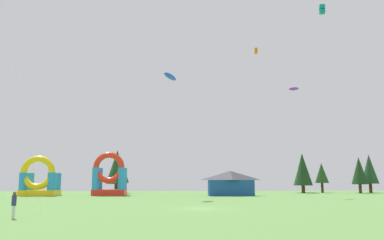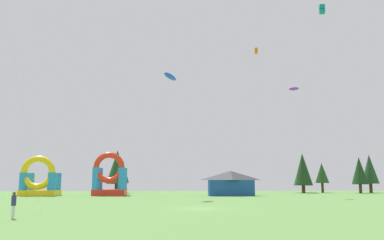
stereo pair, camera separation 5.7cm
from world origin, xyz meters
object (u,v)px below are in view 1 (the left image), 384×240
inflatable_yellow_castle (39,182)px  inflatable_blue_arch (109,179)px  person_near_camera (14,203)px  kite_teal_box (322,10)px  festival_tent (231,183)px  kite_orange_box (256,52)px  kite_purple_parafoil (294,89)px  kite_blue_parafoil (170,76)px

inflatable_yellow_castle → inflatable_blue_arch: bearing=3.0°
inflatable_blue_arch → person_near_camera: bearing=-90.3°
kite_teal_box → festival_tent: (-5.53, 28.48, -18.03)m
kite_orange_box → person_near_camera: (-26.91, -45.17, -26.14)m
festival_tent → person_near_camera: bearing=-117.9°
kite_orange_box → kite_purple_parafoil: bearing=-74.4°
kite_blue_parafoil → kite_teal_box: kite_teal_box is taller
kite_teal_box → festival_tent: kite_teal_box is taller
kite_orange_box → festival_tent: kite_orange_box is taller
kite_purple_parafoil → festival_tent: kite_purple_parafoil is taller
kite_teal_box → kite_purple_parafoil: bearing=79.9°
person_near_camera → kite_purple_parafoil: bearing=-31.6°
kite_purple_parafoil → inflatable_yellow_castle: (-41.51, 6.77, -14.73)m
kite_blue_parafoil → person_near_camera: 35.00m
kite_purple_parafoil → person_near_camera: size_ratio=9.68×
festival_tent → inflatable_yellow_castle: bearing=178.0°
kite_teal_box → kite_orange_box: size_ratio=0.74×
inflatable_yellow_castle → kite_blue_parafoil: bearing=-27.0°
kite_teal_box → inflatable_yellow_castle: kite_teal_box is taller
inflatable_blue_arch → festival_tent: bearing=-4.7°
kite_blue_parafoil → inflatable_blue_arch: kite_blue_parafoil is taller
kite_teal_box → inflatable_yellow_castle: size_ratio=3.13×
person_near_camera → festival_tent: bearing=-17.3°
kite_orange_box → festival_tent: size_ratio=3.79×
kite_purple_parafoil → inflatable_blue_arch: size_ratio=2.42×
kite_orange_box → person_near_camera: size_ratio=15.38×
kite_blue_parafoil → kite_orange_box: bearing=44.3°
person_near_camera → festival_tent: festival_tent is taller
kite_teal_box → kite_orange_box: kite_orange_box is taller
person_near_camera → festival_tent: 44.09m
kite_purple_parafoil → festival_tent: bearing=149.4°
inflatable_yellow_castle → festival_tent: size_ratio=0.90×
kite_teal_box → inflatable_blue_arch: (-25.98, 30.17, -17.36)m
kite_teal_box → person_near_camera: kite_teal_box is taller
kite_purple_parafoil → kite_teal_box: size_ratio=0.85×
kite_teal_box → kite_orange_box: 35.42m
inflatable_blue_arch → inflatable_yellow_castle: (-11.47, -0.60, -0.39)m
kite_purple_parafoil → inflatable_blue_arch: bearing=166.2°
kite_orange_box → inflatable_yellow_castle: kite_orange_box is taller
kite_blue_parafoil → inflatable_yellow_castle: size_ratio=2.77×
kite_blue_parafoil → inflatable_blue_arch: (-10.16, 11.64, -14.98)m
person_near_camera → inflatable_yellow_castle: inflatable_yellow_castle is taller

